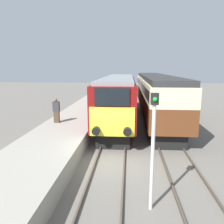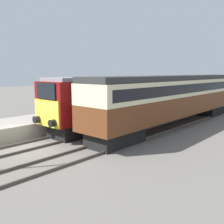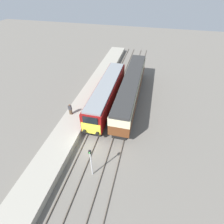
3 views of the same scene
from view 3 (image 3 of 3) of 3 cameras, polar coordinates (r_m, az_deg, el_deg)
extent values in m
plane|color=slate|center=(22.39, -7.57, -10.89)|extent=(120.00, 120.00, 0.00)
cube|color=#9E998C|center=(28.48, -8.53, 3.12)|extent=(3.50, 50.00, 0.94)
cube|color=#4C4238|center=(25.78, -5.38, -2.21)|extent=(0.07, 60.00, 0.14)
cube|color=#4C4238|center=(25.43, -2.30, -2.72)|extent=(0.07, 60.00, 0.14)
cube|color=#4C4238|center=(25.09, 2.04, -3.43)|extent=(0.07, 60.00, 0.14)
cube|color=#4C4238|center=(24.93, 5.27, -3.95)|extent=(0.07, 60.00, 0.14)
cube|color=black|center=(24.45, -4.71, -3.57)|extent=(2.03, 4.00, 1.00)
cube|color=black|center=(32.40, 0.74, 8.51)|extent=(2.03, 4.00, 1.00)
cube|color=maroon|center=(27.19, -1.69, 6.49)|extent=(2.70, 15.26, 2.72)
cube|color=yellow|center=(21.83, -6.88, -5.43)|extent=(2.48, 0.10, 1.63)
cube|color=black|center=(20.90, -7.17, -2.77)|extent=(1.89, 0.10, 0.98)
cube|color=gray|center=(26.42, -1.75, 9.19)|extent=(2.38, 14.65, 0.24)
cylinder|color=black|center=(22.28, -9.04, -6.26)|extent=(0.44, 0.35, 0.44)
cylinder|color=black|center=(21.80, -4.85, -7.07)|extent=(0.44, 0.35, 0.44)
cube|color=black|center=(23.82, 3.12, -4.97)|extent=(1.89, 3.60, 0.95)
cube|color=black|center=(35.82, 7.81, 11.30)|extent=(1.89, 3.60, 0.95)
cube|color=brown|center=(28.83, 6.08, 6.85)|extent=(2.70, 19.16, 1.53)
cube|color=beige|center=(28.13, 6.27, 9.19)|extent=(2.71, 19.16, 1.20)
cube|color=black|center=(28.13, 6.27, 9.19)|extent=(2.75, 18.40, 0.66)
cube|color=#2D2D2D|center=(27.75, 6.38, 10.58)|extent=(2.48, 19.16, 0.36)
cube|color=#473828|center=(25.57, -13.34, 0.07)|extent=(0.36, 0.24, 0.81)
cube|color=#333338|center=(25.12, -13.59, 1.39)|extent=(0.44, 0.26, 0.68)
sphere|color=brown|center=(24.86, -13.74, 2.21)|extent=(0.22, 0.22, 0.22)
cylinder|color=silver|center=(18.55, -6.75, -16.58)|extent=(0.12, 0.12, 3.60)
cube|color=black|center=(16.96, -7.26, -12.82)|extent=(0.24, 0.20, 0.36)
sphere|color=green|center=(16.89, -7.38, -13.10)|extent=(0.14, 0.14, 0.14)
camera|label=1|loc=(13.72, -22.15, -30.94)|focal=35.00mm
camera|label=2|loc=(15.66, 35.43, -27.72)|focal=40.00mm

